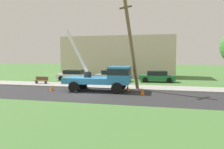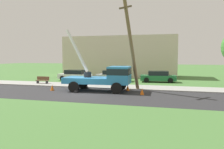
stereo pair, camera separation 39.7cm
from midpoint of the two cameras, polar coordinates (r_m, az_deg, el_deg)
name	(u,v)px [view 1 (the left image)]	position (r m, az deg, el deg)	size (l,w,h in m)	color
ground_plane	(114,80)	(31.58, 0.10, -1.36)	(120.00, 120.00, 0.00)	#477538
road_asphalt	(81,94)	(20.25, -8.18, -4.83)	(80.00, 7.07, 0.01)	#2B2B2D
sidewalk_strip	(99,86)	(25.05, -3.69, -2.85)	(80.00, 3.27, 0.10)	#9E9E99
utility_truck	(106,76)	(21.40, -2.05, -0.48)	(6.89, 3.21, 5.98)	#2D84C6
leaning_utility_pole	(131,43)	(21.48, 4.22, 7.75)	(1.48, 3.04, 8.74)	brown
traffic_cone_ahead	(142,91)	(19.88, 7.01, -4.19)	(0.36, 0.36, 0.56)	orange
traffic_cone_behind	(52,88)	(22.71, -15.20, -3.20)	(0.36, 0.36, 0.56)	orange
traffic_cone_curbside	(128,88)	(22.01, 3.41, -3.29)	(0.36, 0.36, 0.56)	orange
parked_sedan_white	(74,75)	(31.52, -9.87, -0.14)	(4.44, 2.08, 1.42)	silver
parked_sedan_silver	(112,76)	(30.32, -0.33, -0.26)	(4.53, 2.25, 1.42)	#B7B7BF
parked_sedan_green	(157,76)	(29.63, 10.73, -0.46)	(4.55, 2.29, 1.42)	#1E6638
park_bench	(41,80)	(28.03, -17.55, -1.41)	(1.60, 0.45, 0.90)	brown
lowrise_building_backdrop	(119,57)	(37.79, 1.42, 4.50)	(18.00, 6.00, 6.40)	beige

